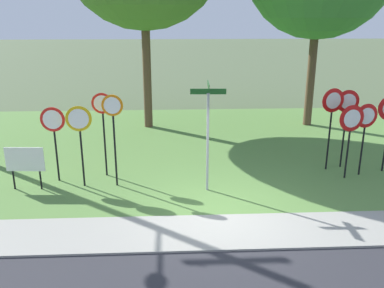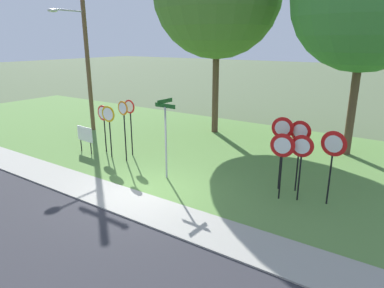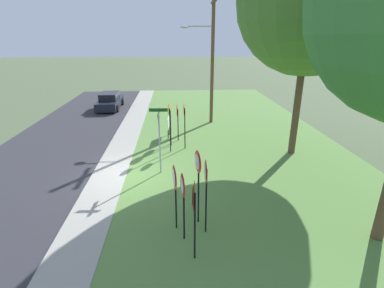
{
  "view_description": "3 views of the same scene",
  "coord_description": "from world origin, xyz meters",
  "px_view_note": "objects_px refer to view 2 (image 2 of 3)",
  "views": [
    {
      "loc": [
        -1.14,
        -9.1,
        4.8
      ],
      "look_at": [
        -0.57,
        2.17,
        1.23
      ],
      "focal_mm": 38.13,
      "sensor_mm": 36.0,
      "label": 1
    },
    {
      "loc": [
        7.63,
        -8.11,
        5.17
      ],
      "look_at": [
        0.83,
        1.88,
        1.5
      ],
      "focal_mm": 32.01,
      "sensor_mm": 36.0,
      "label": 2
    },
    {
      "loc": [
        12.28,
        2.25,
        6.08
      ],
      "look_at": [
        -0.32,
        3.06,
        1.37
      ],
      "focal_mm": 27.22,
      "sensor_mm": 36.0,
      "label": 3
    }
  ],
  "objects_px": {
    "stop_sign_far_left": "(130,116)",
    "stop_sign_far_center": "(124,119)",
    "yield_sign_near_left": "(333,150)",
    "street_name_post": "(166,132)",
    "notice_board": "(85,135)",
    "yield_sign_far_right": "(282,136)",
    "yield_sign_near_right": "(300,139)",
    "stop_sign_near_right": "(103,118)",
    "yield_sign_center": "(301,153)",
    "stop_sign_near_left": "(109,121)",
    "yield_sign_far_left": "(282,151)",
    "utility_pole": "(84,44)"
  },
  "relations": [
    {
      "from": "stop_sign_far_left",
      "to": "stop_sign_far_center",
      "type": "height_order",
      "value": "stop_sign_far_center"
    },
    {
      "from": "yield_sign_near_left",
      "to": "street_name_post",
      "type": "xyz_separation_m",
      "value": [
        -5.72,
        -1.14,
        -0.02
      ]
    },
    {
      "from": "notice_board",
      "to": "yield_sign_far_right",
      "type": "bearing_deg",
      "value": 10.27
    },
    {
      "from": "yield_sign_near_right",
      "to": "yield_sign_far_right",
      "type": "height_order",
      "value": "yield_sign_far_right"
    },
    {
      "from": "stop_sign_near_right",
      "to": "stop_sign_far_center",
      "type": "distance_m",
      "value": 1.87
    },
    {
      "from": "stop_sign_near_right",
      "to": "stop_sign_far_left",
      "type": "height_order",
      "value": "stop_sign_far_left"
    },
    {
      "from": "yield_sign_center",
      "to": "notice_board",
      "type": "xyz_separation_m",
      "value": [
        -9.97,
        -0.56,
        -0.85
      ]
    },
    {
      "from": "yield_sign_near_left",
      "to": "street_name_post",
      "type": "relative_size",
      "value": 0.8
    },
    {
      "from": "stop_sign_near_left",
      "to": "stop_sign_far_center",
      "type": "xyz_separation_m",
      "value": [
        0.95,
        -0.01,
        0.17
      ]
    },
    {
      "from": "stop_sign_near_left",
      "to": "yield_sign_far_left",
      "type": "xyz_separation_m",
      "value": [
        7.85,
        0.2,
        -0.03
      ]
    },
    {
      "from": "stop_sign_near_left",
      "to": "utility_pole",
      "type": "height_order",
      "value": "utility_pole"
    },
    {
      "from": "yield_sign_center",
      "to": "stop_sign_near_right",
      "type": "bearing_deg",
      "value": 171.13
    },
    {
      "from": "street_name_post",
      "to": "notice_board",
      "type": "bearing_deg",
      "value": 178.87
    },
    {
      "from": "yield_sign_center",
      "to": "notice_board",
      "type": "distance_m",
      "value": 10.02
    },
    {
      "from": "stop_sign_far_center",
      "to": "notice_board",
      "type": "xyz_separation_m",
      "value": [
        -2.52,
        -0.11,
        -1.07
      ]
    },
    {
      "from": "stop_sign_near_left",
      "to": "stop_sign_far_left",
      "type": "distance_m",
      "value": 0.97
    },
    {
      "from": "yield_sign_far_right",
      "to": "utility_pole",
      "type": "xyz_separation_m",
      "value": [
        -12.28,
        1.89,
        2.97
      ]
    },
    {
      "from": "stop_sign_far_left",
      "to": "yield_sign_far_left",
      "type": "bearing_deg",
      "value": -2.4
    },
    {
      "from": "stop_sign_far_center",
      "to": "notice_board",
      "type": "bearing_deg",
      "value": -172.11
    },
    {
      "from": "stop_sign_near_right",
      "to": "stop_sign_far_left",
      "type": "relative_size",
      "value": 0.87
    },
    {
      "from": "stop_sign_far_center",
      "to": "utility_pole",
      "type": "height_order",
      "value": "utility_pole"
    },
    {
      "from": "stop_sign_near_left",
      "to": "stop_sign_near_right",
      "type": "bearing_deg",
      "value": 148.13
    },
    {
      "from": "yield_sign_near_right",
      "to": "yield_sign_far_left",
      "type": "xyz_separation_m",
      "value": [
        -0.25,
        -0.95,
        -0.21
      ]
    },
    {
      "from": "yield_sign_near_right",
      "to": "yield_sign_far_right",
      "type": "relative_size",
      "value": 0.97
    },
    {
      "from": "yield_sign_near_right",
      "to": "yield_sign_near_left",
      "type": "bearing_deg",
      "value": -20.32
    },
    {
      "from": "yield_sign_far_left",
      "to": "notice_board",
      "type": "distance_m",
      "value": 9.46
    },
    {
      "from": "stop_sign_near_right",
      "to": "street_name_post",
      "type": "xyz_separation_m",
      "value": [
        4.4,
        -0.88,
        0.19
      ]
    },
    {
      "from": "yield_sign_far_right",
      "to": "yield_sign_center",
      "type": "relative_size",
      "value": 1.17
    },
    {
      "from": "stop_sign_far_left",
      "to": "yield_sign_near_right",
      "type": "bearing_deg",
      "value": 4.97
    },
    {
      "from": "yield_sign_center",
      "to": "street_name_post",
      "type": "distance_m",
      "value": 4.92
    },
    {
      "from": "stop_sign_far_left",
      "to": "street_name_post",
      "type": "relative_size",
      "value": 0.84
    },
    {
      "from": "yield_sign_near_left",
      "to": "yield_sign_near_right",
      "type": "relative_size",
      "value": 0.97
    },
    {
      "from": "stop_sign_near_right",
      "to": "utility_pole",
      "type": "distance_m",
      "value": 5.65
    },
    {
      "from": "yield_sign_near_left",
      "to": "utility_pole",
      "type": "xyz_separation_m",
      "value": [
        -14.02,
        2.14,
        3.11
      ]
    },
    {
      "from": "yield_sign_near_left",
      "to": "yield_sign_near_right",
      "type": "bearing_deg",
      "value": 166.95
    },
    {
      "from": "yield_sign_near_right",
      "to": "stop_sign_near_right",
      "type": "bearing_deg",
      "value": -175.0
    },
    {
      "from": "yield_sign_near_left",
      "to": "yield_sign_far_right",
      "type": "xyz_separation_m",
      "value": [
        -1.74,
        0.25,
        0.13
      ]
    },
    {
      "from": "stop_sign_near_right",
      "to": "yield_sign_far_right",
      "type": "distance_m",
      "value": 8.41
    },
    {
      "from": "utility_pole",
      "to": "street_name_post",
      "type": "bearing_deg",
      "value": -21.6
    },
    {
      "from": "stop_sign_far_left",
      "to": "stop_sign_far_center",
      "type": "relative_size",
      "value": 0.96
    },
    {
      "from": "stop_sign_near_right",
      "to": "utility_pole",
      "type": "xyz_separation_m",
      "value": [
        -3.89,
        2.4,
        3.32
      ]
    },
    {
      "from": "yield_sign_far_right",
      "to": "street_name_post",
      "type": "height_order",
      "value": "street_name_post"
    },
    {
      "from": "yield_sign_near_left",
      "to": "stop_sign_far_center",
      "type": "bearing_deg",
      "value": -167.38
    },
    {
      "from": "stop_sign_far_left",
      "to": "utility_pole",
      "type": "relative_size",
      "value": 0.28
    },
    {
      "from": "yield_sign_far_left",
      "to": "yield_sign_near_left",
      "type": "bearing_deg",
      "value": 9.67
    },
    {
      "from": "yield_sign_near_right",
      "to": "notice_board",
      "type": "distance_m",
      "value": 9.81
    },
    {
      "from": "stop_sign_near_left",
      "to": "stop_sign_far_center",
      "type": "distance_m",
      "value": 0.96
    },
    {
      "from": "stop_sign_near_left",
      "to": "yield_sign_far_left",
      "type": "bearing_deg",
      "value": -3.04
    },
    {
      "from": "stop_sign_near_right",
      "to": "yield_sign_center",
      "type": "distance_m",
      "value": 9.24
    },
    {
      "from": "yield_sign_far_left",
      "to": "yield_sign_far_right",
      "type": "distance_m",
      "value": 0.86
    }
  ]
}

